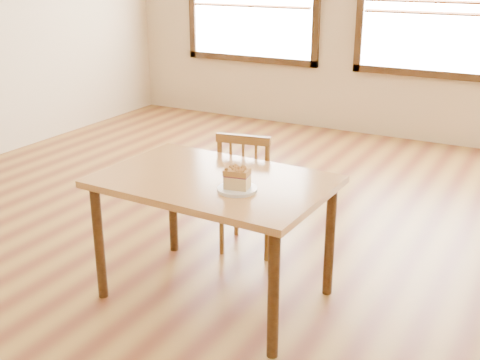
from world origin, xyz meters
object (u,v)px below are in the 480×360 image
object	(u,v)px
plate	(237,189)
cake_slice	(237,177)
cafe_table_main	(214,193)
cafe_chair_main	(249,190)

from	to	relation	value
plate	cake_slice	size ratio (longest dim) A/B	1.44
cafe_table_main	cafe_chair_main	distance (m)	0.68
cafe_table_main	cake_slice	size ratio (longest dim) A/B	8.78
cafe_table_main	cafe_chair_main	size ratio (longest dim) A/B	1.50
cafe_chair_main	plate	world-z (taller)	cafe_chair_main
cafe_chair_main	cake_slice	distance (m)	0.90
cafe_table_main	cake_slice	bearing A→B (deg)	-25.31
cafe_table_main	cafe_chair_main	world-z (taller)	cafe_chair_main
plate	cake_slice	xyz separation A→B (m)	(-0.00, -0.00, 0.07)
cafe_table_main	cake_slice	xyz separation A→B (m)	(0.21, -0.11, 0.17)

